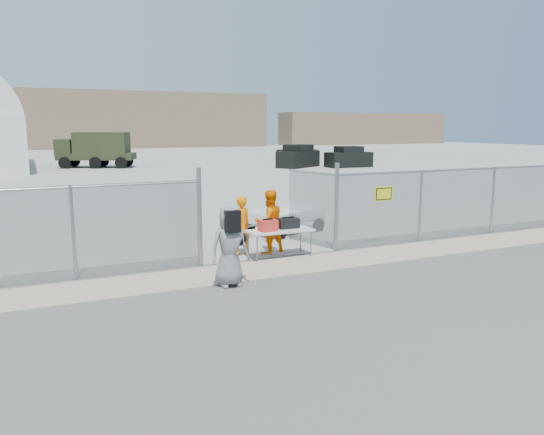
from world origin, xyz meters
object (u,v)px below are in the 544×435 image
utility_trailer (284,220)px  security_worker_right (269,222)px  visitor (229,246)px  security_worker_left (241,226)px  folding_table (280,243)px

utility_trailer → security_worker_right: bearing=-143.5°
visitor → security_worker_right: bearing=48.1°
security_worker_right → visitor: bearing=43.0°
security_worker_left → utility_trailer: (2.50, 2.43, -0.42)m
security_worker_right → visitor: same height
utility_trailer → folding_table: bearing=-137.6°
folding_table → security_worker_left: bearing=145.1°
utility_trailer → security_worker_left: bearing=-155.6°
folding_table → utility_trailer: (1.61, 3.04, 0.03)m
security_worker_right → security_worker_left: bearing=-14.0°
security_worker_left → visitor: 2.77m
security_worker_left → security_worker_right: bearing=161.2°
security_worker_left → visitor: size_ratio=0.92×
visitor → utility_trailer: visitor is taller
folding_table → security_worker_right: security_worker_right is taller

